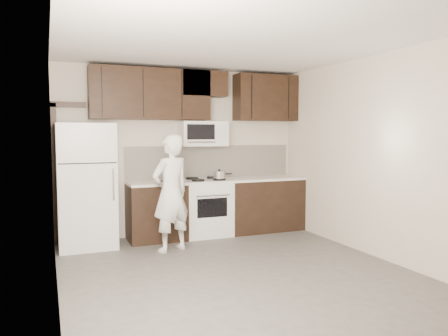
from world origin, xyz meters
TOP-DOWN VIEW (x-y plane):
  - floor at (0.00, 0.00)m, footprint 4.50×4.50m
  - back_wall at (0.00, 2.25)m, footprint 4.00×0.00m
  - ceiling at (0.00, 0.00)m, footprint 4.50×4.50m
  - counter_run at (0.60, 1.94)m, footprint 2.95×0.64m
  - stove at (0.30, 1.94)m, footprint 0.76×0.66m
  - backsplash at (0.50, 2.24)m, footprint 2.90×0.02m
  - upper_cabinets at (0.21, 2.08)m, footprint 3.48×0.35m
  - microwave at (0.30, 2.06)m, footprint 0.76×0.42m
  - refrigerator at (-1.55, 1.89)m, footprint 0.80×0.76m
  - door_trim at (-1.92, 2.21)m, footprint 0.50×0.08m
  - saucepan at (0.48, 1.79)m, footprint 0.33×0.19m
  - baking_tray at (-0.32, 1.77)m, footprint 0.43×0.36m
  - pizza at (-0.32, 1.77)m, footprint 0.30×0.30m
  - person at (-0.47, 1.23)m, footprint 0.71×0.59m

SIDE VIEW (x-z plane):
  - floor at x=0.00m, z-range 0.00..0.00m
  - counter_run at x=0.60m, z-range 0.00..0.91m
  - stove at x=0.30m, z-range -0.01..0.93m
  - person at x=-0.47m, z-range 0.00..1.65m
  - refrigerator at x=-1.55m, z-range 0.00..1.80m
  - baking_tray at x=-0.32m, z-range 0.91..0.93m
  - pizza at x=-0.32m, z-range 0.93..0.95m
  - saucepan at x=0.48m, z-range 0.89..1.07m
  - backsplash at x=0.50m, z-range 0.91..1.45m
  - door_trim at x=-1.92m, z-range 0.19..2.31m
  - back_wall at x=0.00m, z-range -0.65..3.35m
  - microwave at x=0.30m, z-range 1.45..1.85m
  - upper_cabinets at x=0.21m, z-range 1.89..2.67m
  - ceiling at x=0.00m, z-range 2.70..2.70m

